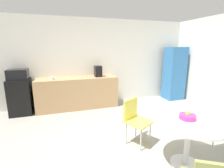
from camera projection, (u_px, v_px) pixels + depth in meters
name	position (u px, v px, depth m)	size (l,w,h in m)	color
ground_plane	(141.00, 159.00, 2.67)	(6.00, 6.00, 0.00)	#9E998E
wall_back	(98.00, 62.00, 5.17)	(6.00, 0.10, 2.60)	white
counter_block	(78.00, 93.00, 4.82)	(2.29, 0.60, 0.90)	tan
mini_fridge	(21.00, 97.00, 4.37)	(0.54, 0.54, 0.95)	black
microwave	(18.00, 74.00, 4.24)	(0.48, 0.38, 0.26)	black
locker_cabinet	(174.00, 73.00, 5.60)	(0.60, 0.50, 1.76)	#3372B2
round_table	(189.00, 128.00, 2.40)	(1.08, 1.08, 0.76)	silver
chair_yellow	(134.00, 116.00, 3.04)	(0.57, 0.57, 0.83)	silver
fruit_bowl	(188.00, 116.00, 2.36)	(0.23, 0.23, 0.11)	#D8338C
mug_white	(52.00, 78.00, 4.43)	(0.13, 0.08, 0.09)	white
coffee_maker	(98.00, 71.00, 4.87)	(0.20, 0.24, 0.32)	black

